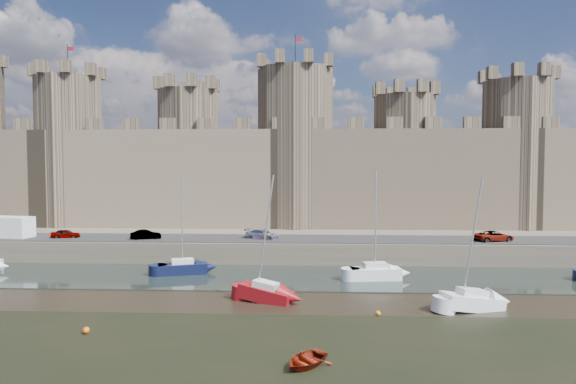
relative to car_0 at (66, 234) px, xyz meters
name	(u,v)px	position (x,y,z in m)	size (l,w,h in m)	color
ground	(231,372)	(25.67, -33.33, -3.07)	(160.00, 160.00, 0.00)	black
water_channel	(268,277)	(25.67, -9.33, -3.03)	(160.00, 12.00, 0.08)	black
quay	(286,225)	(25.67, 26.67, -1.82)	(160.00, 60.00, 2.50)	#4C443A
road	(275,239)	(25.67, 0.67, -0.52)	(160.00, 7.00, 0.10)	black
castle	(277,164)	(25.04, 14.67, 8.60)	(108.50, 11.00, 29.00)	#42382B
car_0	(66,234)	(0.00, 0.00, 0.00)	(1.35, 3.35, 1.14)	gray
car_1	(146,235)	(10.16, -0.59, 0.03)	(1.26, 3.61, 1.19)	gray
car_2	(262,234)	(24.15, 0.38, 0.05)	(1.73, 4.25, 1.23)	gray
car_3	(494,236)	(51.48, -0.33, 0.07)	(2.12, 4.61, 1.28)	gray
van	(8,227)	(-7.32, 0.17, 0.74)	(6.02, 2.41, 2.62)	white
sailboat_1	(183,267)	(16.60, -8.40, -2.28)	(5.35, 3.37, 10.01)	black
sailboat_2	(375,272)	(36.45, -10.14, -2.22)	(5.22, 2.61, 10.80)	white
sailboat_4	(266,292)	(26.27, -18.59, -2.29)	(4.92, 3.25, 10.71)	maroon
sailboat_5	(472,300)	(42.82, -20.34, -2.31)	(5.26, 3.23, 10.61)	white
dinghy_4	(306,361)	(29.81, -32.41, -2.74)	(2.29, 0.66, 3.20)	maroon
buoy_1	(86,330)	(14.80, -27.43, -2.83)	(0.48, 0.48, 0.48)	#EE5C0A
buoy_3	(378,313)	(35.19, -22.27, -2.88)	(0.39, 0.39, 0.39)	orange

